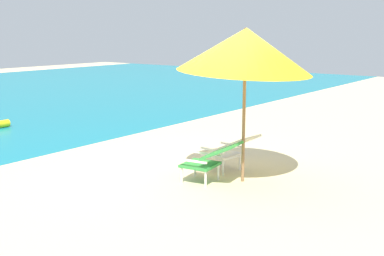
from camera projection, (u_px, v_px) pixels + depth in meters
The scene contains 4 objects.
ground_plane at pixel (52, 141), 10.48m from camera, with size 40.00×40.00×0.00m, color beige.
lounge_chair_left at pixel (210, 158), 7.49m from camera, with size 0.66×0.94×0.68m.
lounge_chair_right at pixel (230, 149), 8.09m from camera, with size 0.63×0.93×0.68m.
beach_umbrella_center at pixel (245, 50), 7.28m from camera, with size 2.06×2.10×2.44m.
Camera 1 is at (-6.30, -4.59, 2.32)m, focal length 45.41 mm.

